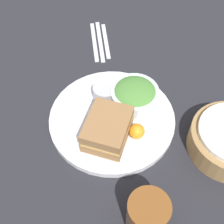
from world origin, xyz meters
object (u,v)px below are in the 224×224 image
object	(u,v)px
dressing_cup	(105,92)
knife	(100,41)
fork	(94,41)
plate	(112,119)
salad_bowl	(135,95)
drink_glass	(147,216)
sandwich	(107,129)
spoon	(106,41)

from	to	relation	value
dressing_cup	knife	bearing A→B (deg)	-156.48
fork	plate	bearing A→B (deg)	-176.64
dressing_cup	fork	world-z (taller)	dressing_cup
fork	dressing_cup	bearing A→B (deg)	-178.04
salad_bowl	dressing_cup	size ratio (longest dim) A/B	1.94
drink_glass	knife	bearing A→B (deg)	-150.63
sandwich	knife	distance (m)	0.37
salad_bowl	dressing_cup	distance (m)	0.08
plate	salad_bowl	xyz separation A→B (m)	(-0.07, 0.04, 0.04)
dressing_cup	drink_glass	distance (m)	0.33
drink_glass	spoon	size ratio (longest dim) A/B	0.63
sandwich	drink_glass	xyz separation A→B (m)	(0.17, 0.14, 0.00)
salad_bowl	knife	size ratio (longest dim) A/B	0.65
sandwich	drink_glass	world-z (taller)	drink_glass
salad_bowl	fork	xyz separation A→B (m)	(-0.20, -0.19, -0.04)
salad_bowl	dressing_cup	world-z (taller)	salad_bowl
plate	knife	xyz separation A→B (m)	(-0.28, -0.13, -0.01)
knife	spoon	xyz separation A→B (m)	(-0.01, 0.02, 0.00)
sandwich	dressing_cup	bearing A→B (deg)	-157.88
dressing_cup	drink_glass	size ratio (longest dim) A/B	0.62
plate	fork	xyz separation A→B (m)	(-0.27, -0.15, -0.01)
dressing_cup	spoon	xyz separation A→B (m)	(-0.23, -0.08, -0.03)
plate	salad_bowl	distance (m)	0.08
salad_bowl	spoon	size ratio (longest dim) A/B	0.76
plate	dressing_cup	world-z (taller)	dressing_cup
knife	drink_glass	bearing A→B (deg)	-176.45
sandwich	salad_bowl	xyz separation A→B (m)	(-0.12, 0.03, -0.00)
salad_bowl	spoon	bearing A→B (deg)	-144.52
knife	dressing_cup	bearing A→B (deg)	177.69
dressing_cup	salad_bowl	bearing A→B (deg)	98.01
plate	drink_glass	bearing A→B (deg)	33.43
drink_glass	fork	distance (m)	0.58
dressing_cup	spoon	world-z (taller)	dressing_cup
dressing_cup	knife	distance (m)	0.24
sandwich	salad_bowl	distance (m)	0.13
plate	fork	bearing A→B (deg)	-150.82
knife	spoon	distance (m)	0.02
salad_bowl	fork	bearing A→B (deg)	-137.17
salad_bowl	dressing_cup	xyz separation A→B (m)	(0.01, -0.08, -0.01)
dressing_cup	drink_glass	world-z (taller)	drink_glass
plate	sandwich	distance (m)	0.07
drink_glass	spoon	bearing A→B (deg)	-152.42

